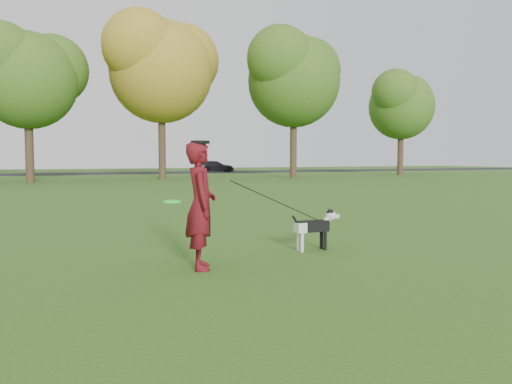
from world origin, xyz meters
name	(u,v)px	position (x,y,z in m)	size (l,w,h in m)	color
ground	(287,257)	(0.00, 0.00, 0.00)	(120.00, 120.00, 0.00)	#285116
road	(84,174)	(0.00, 40.00, 0.01)	(120.00, 7.00, 0.02)	black
man	(201,206)	(-1.37, -0.24, 0.83)	(0.61, 0.40, 1.66)	#510B0B
dog	(316,225)	(0.67, 0.32, 0.40)	(0.86, 0.17, 0.65)	black
car_right	(215,166)	(12.17, 40.00, 0.56)	(1.51, 3.72, 1.08)	#242228
man_held_items	(280,203)	(-0.10, 0.01, 0.80)	(2.68, 0.82, 1.24)	#20FF3C
tree_row	(73,59)	(-1.43, 26.07, 7.41)	(51.74, 8.86, 12.01)	#38281C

